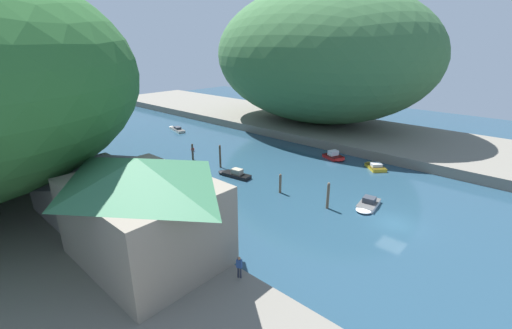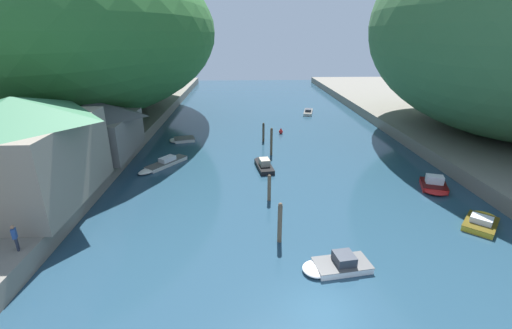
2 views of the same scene
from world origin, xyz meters
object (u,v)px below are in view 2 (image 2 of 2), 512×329
boat_moored_right (482,221)px  boat_open_rowboat (162,164)px  waterfront_building (23,149)px  boat_navy_launch (308,111)px  boat_yellow_tender (434,186)px  channel_buoy_near (281,131)px  person_by_boathouse (15,236)px  boat_small_dinghy (181,140)px  boat_cabin_cruiser (263,164)px  boathouse_shed (93,126)px  person_on_quay (81,166)px  boat_far_upstream (336,265)px

boat_moored_right → boat_open_rowboat: boat_open_rowboat is taller
waterfront_building → boat_navy_launch: bearing=52.1°
boat_yellow_tender → channel_buoy_near: (-12.12, 19.49, -0.03)m
channel_buoy_near → person_by_boathouse: (-19.04, -29.77, 2.08)m
boat_small_dinghy → boat_cabin_cruiser: boat_cabin_cruiser is taller
boathouse_shed → boat_open_rowboat: 8.17m
boat_cabin_cruiser → person_on_quay: (-16.75, -5.32, 2.08)m
boat_cabin_cruiser → boat_far_upstream: 17.69m
boathouse_shed → boat_open_rowboat: boathouse_shed is taller
boat_moored_right → boat_small_dinghy: bearing=-178.2°
boat_yellow_tender → boat_far_upstream: (-12.09, -10.99, -0.06)m
boat_cabin_cruiser → boat_far_upstream: boat_cabin_cruiser is taller
boat_open_rowboat → boat_yellow_tender: bearing=-160.0°
boathouse_shed → channel_buoy_near: 24.72m
boat_yellow_tender → boat_open_rowboat: bearing=5.1°
boat_far_upstream → boat_yellow_tender: bearing=-56.4°
channel_buoy_near → person_on_quay: 27.36m
waterfront_building → person_by_boathouse: size_ratio=7.19×
waterfront_building → boat_small_dinghy: 22.00m
boat_small_dinghy → boat_navy_launch: (20.37, 16.85, 0.08)m
waterfront_building → boat_open_rowboat: 13.81m
waterfront_building → channel_buoy_near: waterfront_building is taller
waterfront_building → boat_navy_launch: waterfront_building is taller
channel_buoy_near → boat_open_rowboat: bearing=-138.8°
waterfront_building → boat_moored_right: 34.83m
waterfront_building → person_on_quay: (1.79, 4.36, -3.12)m
channel_buoy_near → person_on_quay: (-20.10, -18.44, 2.08)m
person_on_quay → boathouse_shed: bearing=-5.0°
boat_moored_right → boat_far_upstream: 13.26m
boat_yellow_tender → boat_open_rowboat: size_ratio=0.65×
person_by_boathouse → channel_buoy_near: bearing=-54.7°
boat_far_upstream → boat_cabin_cruiser: bearing=2.4°
boathouse_shed → boat_far_upstream: bearing=-41.1°
boat_navy_launch → boat_open_rowboat: (-20.88, -26.32, -0.00)m
boat_open_rowboat → person_on_quay: size_ratio=3.57×
boathouse_shed → boat_moored_right: size_ratio=2.35×
waterfront_building → boat_open_rowboat: (7.59, 10.27, -5.27)m
waterfront_building → person_by_boathouse: bearing=-67.7°
boathouse_shed → boat_far_upstream: (21.34, -18.65, -4.13)m
boathouse_shed → boat_yellow_tender: boathouse_shed is taller
boat_small_dinghy → boat_navy_launch: 26.43m
boat_navy_launch → channel_buoy_near: (-6.57, -13.79, 0.06)m
boat_open_rowboat → person_on_quay: 8.55m
boathouse_shed → boat_cabin_cruiser: size_ratio=1.92×
boat_open_rowboat → person_by_boathouse: (-4.73, -17.24, 2.15)m
boathouse_shed → boat_small_dinghy: boathouse_shed is taller
boat_cabin_cruiser → boat_far_upstream: (3.38, -17.36, -0.04)m
boat_moored_right → boathouse_shed: bearing=-159.7°
boat_yellow_tender → boat_far_upstream: size_ratio=0.89×
boat_far_upstream → boat_small_dinghy: bearing=18.1°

